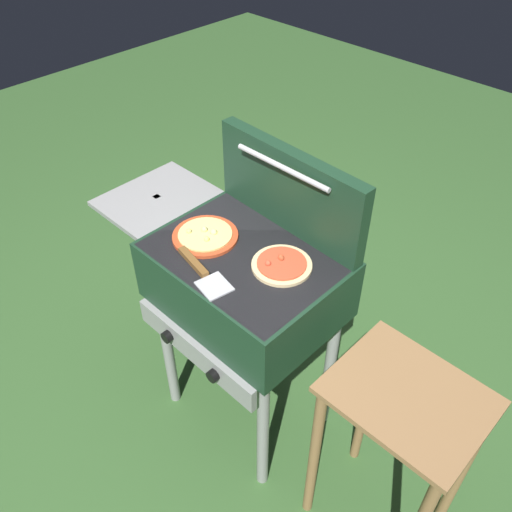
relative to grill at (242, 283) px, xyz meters
name	(u,v)px	position (x,y,z in m)	size (l,w,h in m)	color
ground_plane	(248,407)	(0.01, 0.00, -0.76)	(8.00, 8.00, 0.00)	#38602D
grill	(242,283)	(0.00, 0.00, 0.00)	(0.96, 0.53, 0.90)	#193823
grill_lid_open	(290,190)	(0.01, 0.22, 0.30)	(0.63, 0.09, 0.30)	#193823
pizza_pepperoni	(282,265)	(0.14, 0.04, 0.15)	(0.20, 0.20, 0.03)	beige
pizza_cheese	(205,235)	(-0.15, -0.03, 0.15)	(0.23, 0.23, 0.03)	#C64723
spatula	(202,272)	(-0.02, -0.16, 0.15)	(0.27, 0.11, 0.02)	#B7BABF
prep_table	(396,436)	(0.67, 0.00, -0.21)	(0.44, 0.36, 0.77)	olive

